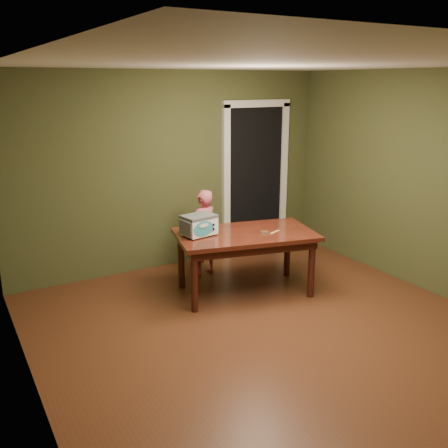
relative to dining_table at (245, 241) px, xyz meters
name	(u,v)px	position (x,y,z in m)	size (l,w,h in m)	color
floor	(282,339)	(-0.30, -1.17, -0.65)	(5.00, 5.00, 0.00)	#512A17
room_shell	(288,168)	(-0.30, -1.17, 1.06)	(4.52, 5.02, 2.61)	#3E4725
doorway	(244,177)	(1.00, 1.61, 0.41)	(1.10, 0.66, 2.25)	black
dining_table	(245,241)	(0.00, 0.00, 0.00)	(1.77, 1.25, 0.75)	#39150C
toy_oven	(199,224)	(-0.52, 0.16, 0.23)	(0.42, 0.32, 0.24)	#4C4F54
baking_pan	(265,232)	(0.18, -0.14, 0.11)	(0.10, 0.10, 0.02)	silver
spatula	(275,232)	(0.30, -0.17, 0.10)	(0.18, 0.03, 0.01)	tan
child	(203,233)	(-0.16, 0.75, -0.08)	(0.41, 0.27, 1.14)	#D1566A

